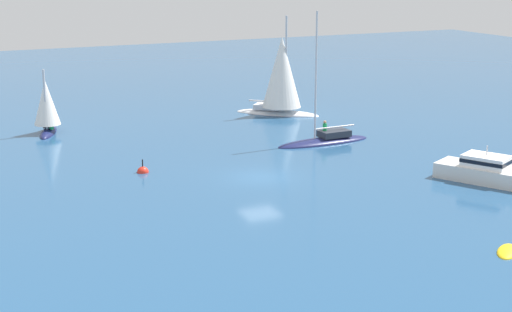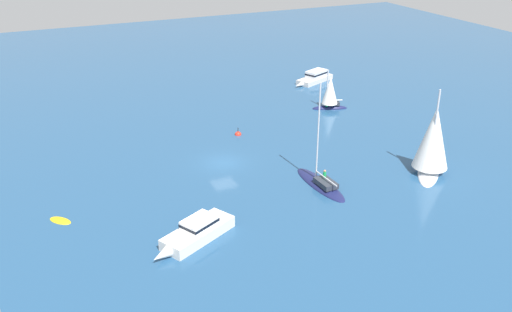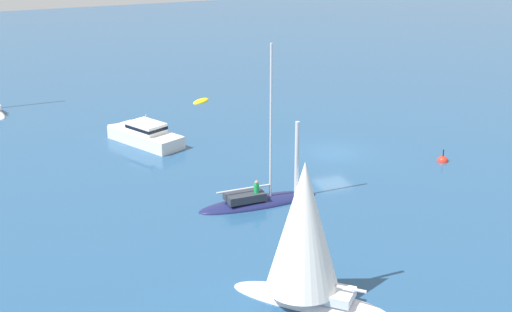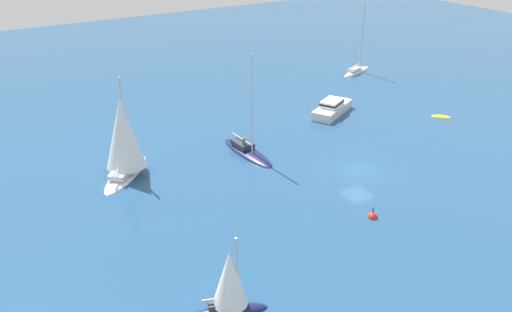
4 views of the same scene
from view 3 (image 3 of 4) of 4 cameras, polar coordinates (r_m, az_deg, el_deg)
name	(u,v)px [view 3 (image 3 of 4)]	position (r m, az deg, el deg)	size (l,w,h in m)	color
ground_plane	(334,153)	(54.85, 6.08, 0.25)	(160.00, 160.00, 0.00)	navy
skiff	(201,101)	(68.17, -4.32, 4.27)	(2.16, 2.32, 0.44)	yellow
yacht_1	(305,238)	(34.14, 3.84, -6.40)	(6.88, 7.15, 9.28)	white
motor_cruiser_1	(143,134)	(57.18, -8.80, 1.70)	(7.94, 5.19, 2.35)	silver
sloop	(257,201)	(45.76, 0.09, -3.55)	(2.29, 8.02, 10.47)	#191E4C
channel_buoy	(443,161)	(54.55, 14.37, -0.40)	(0.79, 0.79, 1.29)	red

